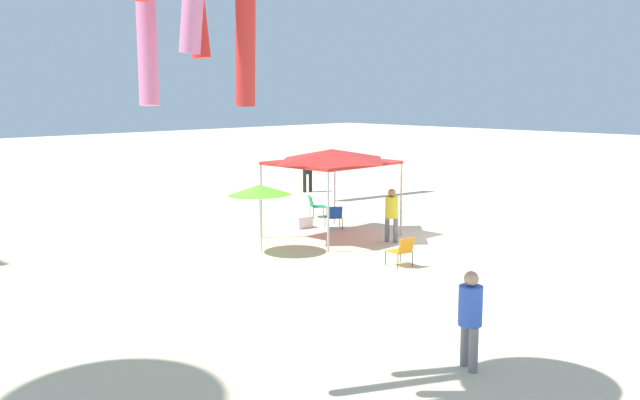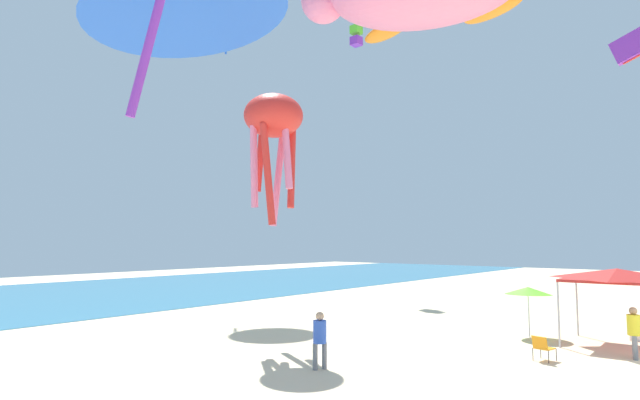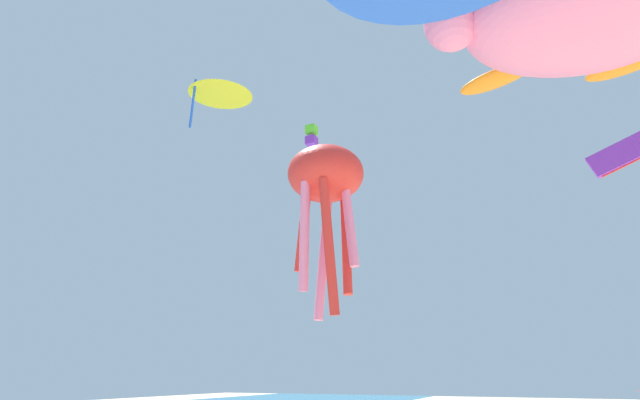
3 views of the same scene
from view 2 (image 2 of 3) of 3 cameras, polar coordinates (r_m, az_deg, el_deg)
ocean_strip at (r=42.25m, az=-24.06°, el=-9.59°), size 120.00×25.56×0.02m
canopy_tent at (r=21.86m, az=30.68°, el=-7.38°), size 3.10×3.55×2.86m
beach_umbrella at (r=22.47m, az=22.54°, el=-9.50°), size 1.84×1.84×2.05m
folding_chair_facing_ocean at (r=18.40m, az=23.94°, el=-14.95°), size 0.71×0.63×0.82m
cooler_box at (r=23.81m, az=32.52°, el=-12.86°), size 0.49×0.67×0.40m
person_beachcomber at (r=15.80m, az=-0.02°, el=-15.14°), size 0.42×0.41×1.72m
person_by_tent at (r=20.02m, az=32.07°, el=-12.26°), size 0.45×0.40×1.69m
kite_box_lime at (r=44.24m, az=4.13°, el=18.11°), size 0.82×0.82×1.69m
kite_octopus_red at (r=20.31m, az=-5.30°, el=8.73°), size 2.37×2.37×5.25m
kite_delta_yellow at (r=35.52m, az=-8.11°, el=20.09°), size 5.29×5.29×2.98m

